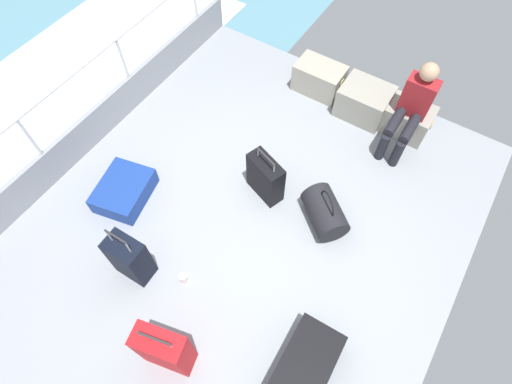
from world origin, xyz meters
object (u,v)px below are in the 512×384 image
Objects in this scene: duffel_bag at (325,212)px; paper_cup at (183,278)px; cargo_crate_2 at (407,120)px; suitcase_1 at (130,258)px; suitcase_3 at (124,191)px; passenger_seated at (412,108)px; suitcase_4 at (265,178)px; cargo_crate_1 at (364,101)px; suitcase_0 at (165,350)px; suitcase_2 at (304,369)px; cargo_crate_0 at (319,78)px.

duffel_bag is 6.35× the size of paper_cup.
suitcase_1 reaches higher than cargo_crate_2.
passenger_seated is at bearing 46.85° from suitcase_3.
suitcase_4 is 1.36m from paper_cup.
suitcase_1 is at bearing -116.31° from cargo_crate_2.
suitcase_4 is (-0.98, -1.70, 0.08)m from cargo_crate_2.
suitcase_3 is 2.22m from duffel_bag.
suitcase_4 reaches higher than duffel_bag.
suitcase_1 reaches higher than cargo_crate_1.
suitcase_0 is at bearing -102.16° from passenger_seated.
duffel_bag is at bearing 24.70° from suitcase_3.
suitcase_2 reaches higher than paper_cup.
cargo_crate_0 is 1.32m from passenger_seated.
passenger_seated is 3.58m from suitcase_0.
suitcase_3 is at bearing -133.15° from passenger_seated.
cargo_crate_1 reaches higher than cargo_crate_2.
cargo_crate_1 is at bearing 105.83° from suitcase_2.
suitcase_1 is 7.95× the size of paper_cup.
suitcase_1 is at bearing -178.04° from suitcase_2.
passenger_seated is 10.84× the size of paper_cup.
suitcase_1 reaches higher than cargo_crate_0.
suitcase_1 is at bearing -107.66° from cargo_crate_1.
suitcase_4 reaches higher than cargo_crate_2.
suitcase_1 reaches higher than suitcase_3.
cargo_crate_0 is 1.02× the size of cargo_crate_1.
cargo_crate_1 is 0.77× the size of suitcase_2.
suitcase_3 is at bearing 144.64° from suitcase_0.
suitcase_2 is (0.31, -3.14, -0.06)m from cargo_crate_2.
passenger_seated reaches higher than suitcase_3.
suitcase_2 is 1.94m from suitcase_4.
paper_cup is (-1.12, -3.03, -0.14)m from cargo_crate_2.
duffel_bag is 1.61m from paper_cup.
paper_cup is at bearing -20.53° from suitcase_3.
suitcase_1 is (-0.34, -3.25, 0.10)m from cargo_crate_0.
suitcase_2 is at bearing -68.80° from duffel_bag.
passenger_seated reaches higher than suitcase_2.
cargo_crate_0 is 0.82× the size of suitcase_0.
suitcase_0 reaches higher than cargo_crate_1.
cargo_crate_2 is at bearing 2.02° from cargo_crate_1.
cargo_crate_1 is 1.11× the size of cargo_crate_2.
suitcase_4 is at bearing 68.24° from suitcase_1.
duffel_bag reaches higher than cargo_crate_0.
cargo_crate_0 is 1.98m from duffel_bag.
cargo_crate_1 is 0.80× the size of suitcase_0.
cargo_crate_2 is 3.23m from paper_cup.
duffel_bag is at bearing -79.18° from cargo_crate_1.
cargo_crate_1 is at bearing 164.16° from passenger_seated.
suitcase_2 is (1.90, 0.07, -0.17)m from suitcase_1.
duffel_bag is at bearing 76.01° from suitcase_0.
suitcase_0 is 1.99m from suitcase_4.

